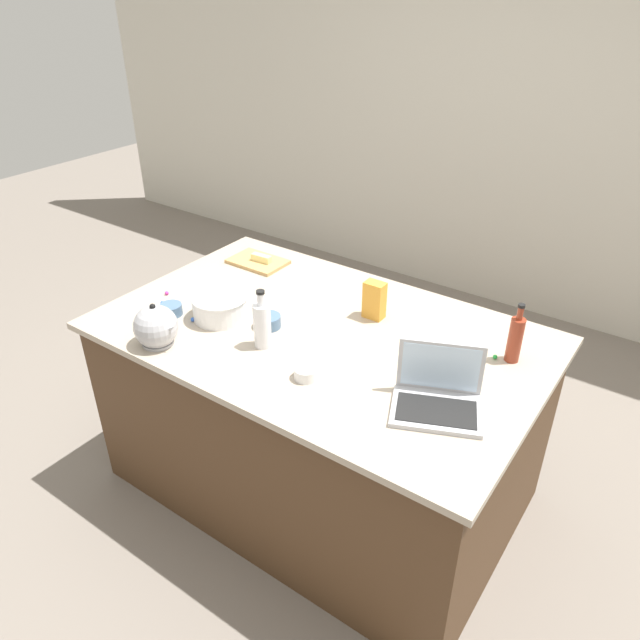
# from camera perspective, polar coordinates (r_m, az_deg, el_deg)

# --- Properties ---
(ground_plane) EXTENTS (12.00, 12.00, 0.00)m
(ground_plane) POSITION_cam_1_polar(r_m,az_deg,el_deg) (3.12, 0.00, -15.17)
(ground_plane) COLOR slate
(wall_back) EXTENTS (8.00, 0.10, 2.60)m
(wall_back) POSITION_cam_1_polar(r_m,az_deg,el_deg) (4.43, 18.81, 16.94)
(wall_back) COLOR beige
(wall_back) RESTS_ON ground
(island_counter) EXTENTS (1.87, 1.17, 0.90)m
(island_counter) POSITION_cam_1_polar(r_m,az_deg,el_deg) (2.81, 0.00, -8.76)
(island_counter) COLOR #4C331E
(island_counter) RESTS_ON ground
(laptop) EXTENTS (0.37, 0.33, 0.22)m
(laptop) POSITION_cam_1_polar(r_m,az_deg,el_deg) (2.14, 11.12, -7.08)
(laptop) COLOR #B7B7BC
(laptop) RESTS_ON island_counter
(mixing_bowl_large) EXTENTS (0.25, 0.25, 0.11)m
(mixing_bowl_large) POSITION_cam_1_polar(r_m,az_deg,el_deg) (2.65, -9.48, 1.32)
(mixing_bowl_large) COLOR white
(mixing_bowl_large) RESTS_ON island_counter
(bottle_vinegar) EXTENTS (0.07, 0.07, 0.25)m
(bottle_vinegar) POSITION_cam_1_polar(r_m,az_deg,el_deg) (2.41, -5.52, -0.39)
(bottle_vinegar) COLOR white
(bottle_vinegar) RESTS_ON island_counter
(bottle_soy) EXTENTS (0.06, 0.06, 0.25)m
(bottle_soy) POSITION_cam_1_polar(r_m,az_deg,el_deg) (2.43, 18.06, -1.67)
(bottle_soy) COLOR maroon
(bottle_soy) RESTS_ON island_counter
(kettle) EXTENTS (0.21, 0.18, 0.20)m
(kettle) POSITION_cam_1_polar(r_m,az_deg,el_deg) (2.51, -15.32, -0.65)
(kettle) COLOR #ADADB2
(kettle) RESTS_ON island_counter
(cutting_board) EXTENTS (0.29, 0.19, 0.02)m
(cutting_board) POSITION_cam_1_polar(r_m,az_deg,el_deg) (3.15, -5.93, 5.54)
(cutting_board) COLOR tan
(cutting_board) RESTS_ON island_counter
(butter_stick_left) EXTENTS (0.11, 0.04, 0.04)m
(butter_stick_left) POSITION_cam_1_polar(r_m,az_deg,el_deg) (3.12, -5.58, 5.87)
(butter_stick_left) COLOR #F4E58C
(butter_stick_left) RESTS_ON cutting_board
(ramekin_small) EXTENTS (0.11, 0.11, 0.05)m
(ramekin_small) POSITION_cam_1_polar(r_m,az_deg,el_deg) (2.57, -4.92, -0.12)
(ramekin_small) COLOR slate
(ramekin_small) RESTS_ON island_counter
(ramekin_medium) EXTENTS (0.09, 0.09, 0.05)m
(ramekin_medium) POSITION_cam_1_polar(r_m,az_deg,el_deg) (2.25, -1.34, -5.05)
(ramekin_medium) COLOR white
(ramekin_medium) RESTS_ON island_counter
(ramekin_wide) EXTENTS (0.10, 0.10, 0.05)m
(ramekin_wide) POSITION_cam_1_polar(r_m,az_deg,el_deg) (2.73, -13.97, 0.97)
(ramekin_wide) COLOR slate
(ramekin_wide) RESTS_ON island_counter
(candy_bag) EXTENTS (0.09, 0.06, 0.17)m
(candy_bag) POSITION_cam_1_polar(r_m,az_deg,el_deg) (2.62, 5.19, 1.90)
(candy_bag) COLOR gold
(candy_bag) RESTS_ON island_counter
(candy_0) EXTENTS (0.02, 0.02, 0.02)m
(candy_0) POSITION_cam_1_polar(r_m,az_deg,el_deg) (2.91, -14.36, 2.50)
(candy_0) COLOR #CC3399
(candy_0) RESTS_ON island_counter
(candy_1) EXTENTS (0.02, 0.02, 0.02)m
(candy_1) POSITION_cam_1_polar(r_m,az_deg,el_deg) (2.81, 4.57, 2.32)
(candy_1) COLOR orange
(candy_1) RESTS_ON island_counter
(candy_2) EXTENTS (0.02, 0.02, 0.02)m
(candy_2) POSITION_cam_1_polar(r_m,az_deg,el_deg) (2.46, 16.30, -3.38)
(candy_2) COLOR green
(candy_2) RESTS_ON island_counter
(candy_3) EXTENTS (0.02, 0.02, 0.02)m
(candy_3) POSITION_cam_1_polar(r_m,az_deg,el_deg) (2.67, -12.00, 0.05)
(candy_3) COLOR blue
(candy_3) RESTS_ON island_counter
(candy_4) EXTENTS (0.02, 0.02, 0.02)m
(candy_4) POSITION_cam_1_polar(r_m,az_deg,el_deg) (2.83, -14.77, 1.59)
(candy_4) COLOR blue
(candy_4) RESTS_ON island_counter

